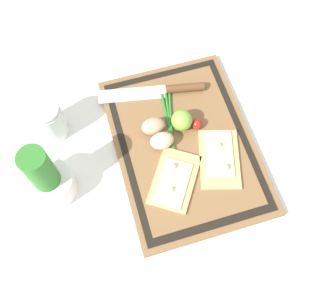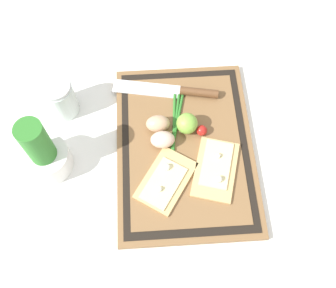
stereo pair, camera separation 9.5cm
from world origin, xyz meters
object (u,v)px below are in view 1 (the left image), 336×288
Objects in this scene: egg_pink at (162,141)px; sauce_jar at (49,122)px; herb_pot at (47,180)px; knife at (169,90)px; egg_brown at (153,126)px; lime at (182,120)px; pizza_slice_near at (219,158)px; cherry_tomato_red at (197,124)px; pizza_slice_far at (174,180)px.

sauce_jar reaches higher than egg_pink.
knife is at bearing -62.09° from herb_pot.
egg_brown is 0.07m from lime.
lime is at bearing 27.74° from pizza_slice_near.
egg_brown is (0.12, 0.13, 0.02)m from pizza_slice_near.
pizza_slice_far is at bearing 141.64° from cherry_tomato_red.
egg_pink is at bearing 0.15° from pizza_slice_far.
lime is 0.35m from herb_pot.
pizza_slice_near is 6.61× the size of cherry_tomato_red.
knife is 1.49× the size of herb_pot.
pizza_slice_far is 0.29m from herb_pot.
egg_pink is at bearing -83.14° from herb_pot.
pizza_slice_near is 1.66× the size of sauce_jar.
cherry_tomato_red is (0.12, -0.10, 0.01)m from pizza_slice_far.
cherry_tomato_red is at bearing -38.36° from pizza_slice_far.
knife is at bearing -86.39° from sauce_jar.
cherry_tomato_red is at bearing 13.66° from pizza_slice_near.
pizza_slice_far is 3.34× the size of lime.
herb_pot is (-0.08, 0.27, 0.03)m from egg_brown.
pizza_slice_far is 0.15m from egg_brown.
herb_pot is (0.04, 0.40, 0.04)m from pizza_slice_near.
pizza_slice_near is 0.94× the size of herb_pot.
egg_pink is at bearing 157.30° from knife.
knife is 0.16m from egg_pink.
knife is 2.63× the size of sauce_jar.
herb_pot is at bearing 171.80° from sauce_jar.
cherry_tomato_red is 0.25× the size of sauce_jar.
herb_pot reaches higher than pizza_slice_near.
herb_pot is (-0.06, 0.37, 0.03)m from cherry_tomato_red.
pizza_slice_far is at bearing 155.84° from lime.
knife is 0.11m from lime.
knife is at bearing 0.75° from lime.
herb_pot is at bearing 76.41° from pizza_slice_far.
sauce_jar reaches higher than egg_brown.
cherry_tomato_red is at bearing -81.39° from herb_pot.
sauce_jar reaches higher than cherry_tomato_red.
herb_pot reaches higher than cherry_tomato_red.
knife is 0.13m from cherry_tomato_red.
pizza_slice_near is 0.63× the size of knife.
egg_brown is 0.32× the size of herb_pot.
knife is (0.25, -0.06, 0.00)m from pizza_slice_far.
pizza_slice_near is 0.10m from cherry_tomato_red.
herb_pot reaches higher than pizza_slice_far.
lime reaches higher than knife.
egg_pink is at bearing -168.25° from egg_brown.
egg_brown is 0.26m from sauce_jar.
herb_pot is at bearing 98.61° from cherry_tomato_red.
pizza_slice_far is 6.64× the size of cherry_tomato_red.
herb_pot is (-0.18, 0.34, 0.04)m from knife.
cherry_tomato_red is at bearing -106.19° from sauce_jar.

